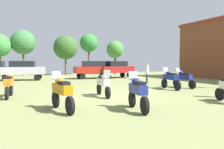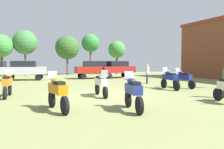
{
  "view_description": "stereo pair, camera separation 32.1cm",
  "coord_description": "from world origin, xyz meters",
  "px_view_note": "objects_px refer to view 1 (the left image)",
  "views": [
    {
      "loc": [
        -5.23,
        -11.88,
        1.89
      ],
      "look_at": [
        2.56,
        5.97,
        0.83
      ],
      "focal_mm": 36.42,
      "sensor_mm": 36.0,
      "label": 1
    },
    {
      "loc": [
        -4.94,
        -12.0,
        1.89
      ],
      "look_at": [
        2.56,
        5.97,
        0.83
      ],
      "focal_mm": 36.42,
      "sensor_mm": 36.0,
      "label": 2
    }
  ],
  "objects_px": {
    "motorcycle_2": "(170,79)",
    "motorcycle_6": "(62,92)",
    "motorcycle_3": "(184,78)",
    "car_4": "(116,68)",
    "motorcycle_7": "(138,92)",
    "motorcycle_1": "(103,83)",
    "person_1": "(147,72)",
    "car_1": "(23,69)",
    "car_2": "(93,68)",
    "tree_7": "(115,50)",
    "tree_5": "(23,42)",
    "tree_3": "(89,43)",
    "motorcycle_4": "(9,84)",
    "tree_1": "(65,48)"
  },
  "relations": [
    {
      "from": "motorcycle_1",
      "to": "car_4",
      "type": "distance_m",
      "value": 14.69
    },
    {
      "from": "tree_5",
      "to": "motorcycle_3",
      "type": "bearing_deg",
      "value": -64.03
    },
    {
      "from": "motorcycle_3",
      "to": "car_4",
      "type": "xyz_separation_m",
      "value": [
        -0.21,
        11.51,
        0.46
      ]
    },
    {
      "from": "car_4",
      "to": "motorcycle_4",
      "type": "bearing_deg",
      "value": 126.89
    },
    {
      "from": "motorcycle_3",
      "to": "motorcycle_2",
      "type": "bearing_deg",
      "value": -173.43
    },
    {
      "from": "motorcycle_2",
      "to": "tree_7",
      "type": "height_order",
      "value": "tree_7"
    },
    {
      "from": "car_4",
      "to": "tree_5",
      "type": "distance_m",
      "value": 13.91
    },
    {
      "from": "motorcycle_1",
      "to": "motorcycle_6",
      "type": "height_order",
      "value": "motorcycle_6"
    },
    {
      "from": "motorcycle_1",
      "to": "motorcycle_7",
      "type": "xyz_separation_m",
      "value": [
        -0.1,
        -3.89,
        0.02
      ]
    },
    {
      "from": "car_2",
      "to": "person_1",
      "type": "distance_m",
      "value": 8.01
    },
    {
      "from": "car_2",
      "to": "car_1",
      "type": "bearing_deg",
      "value": 88.36
    },
    {
      "from": "motorcycle_7",
      "to": "tree_5",
      "type": "bearing_deg",
      "value": 107.45
    },
    {
      "from": "motorcycle_3",
      "to": "motorcycle_6",
      "type": "distance_m",
      "value": 10.65
    },
    {
      "from": "car_1",
      "to": "tree_7",
      "type": "distance_m",
      "value": 15.84
    },
    {
      "from": "motorcycle_2",
      "to": "motorcycle_6",
      "type": "xyz_separation_m",
      "value": [
        -8.27,
        -4.04,
        0.01
      ]
    },
    {
      "from": "car_4",
      "to": "tree_3",
      "type": "xyz_separation_m",
      "value": [
        -0.43,
        9.05,
        3.62
      ]
    },
    {
      "from": "motorcycle_1",
      "to": "person_1",
      "type": "xyz_separation_m",
      "value": [
        6.23,
        5.43,
        0.29
      ]
    },
    {
      "from": "motorcycle_1",
      "to": "motorcycle_3",
      "type": "height_order",
      "value": "motorcycle_1"
    },
    {
      "from": "motorcycle_6",
      "to": "car_4",
      "type": "bearing_deg",
      "value": 50.91
    },
    {
      "from": "car_1",
      "to": "car_2",
      "type": "xyz_separation_m",
      "value": [
        7.49,
        -0.45,
        0.0
      ]
    },
    {
      "from": "motorcycle_1",
      "to": "tree_7",
      "type": "xyz_separation_m",
      "value": [
        10.2,
        20.96,
        3.11
      ]
    },
    {
      "from": "motorcycle_1",
      "to": "motorcycle_6",
      "type": "xyz_separation_m",
      "value": [
        -2.8,
        -2.8,
        0.03
      ]
    },
    {
      "from": "motorcycle_6",
      "to": "tree_3",
      "type": "height_order",
      "value": "tree_3"
    },
    {
      "from": "motorcycle_3",
      "to": "tree_3",
      "type": "relative_size",
      "value": 0.34
    },
    {
      "from": "motorcycle_4",
      "to": "car_1",
      "type": "height_order",
      "value": "car_1"
    },
    {
      "from": "motorcycle_2",
      "to": "car_1",
      "type": "bearing_deg",
      "value": 131.39
    },
    {
      "from": "motorcycle_7",
      "to": "car_2",
      "type": "height_order",
      "value": "car_2"
    },
    {
      "from": "motorcycle_2",
      "to": "tree_7",
      "type": "distance_m",
      "value": 20.51
    },
    {
      "from": "tree_3",
      "to": "motorcycle_4",
      "type": "bearing_deg",
      "value": -118.27
    },
    {
      "from": "person_1",
      "to": "tree_5",
      "type": "xyz_separation_m",
      "value": [
        -9.39,
        16.81,
        3.59
      ]
    },
    {
      "from": "tree_7",
      "to": "car_4",
      "type": "bearing_deg",
      "value": -113.84
    },
    {
      "from": "motorcycle_2",
      "to": "car_1",
      "type": "xyz_separation_m",
      "value": [
        -9.03,
        12.32,
        0.43
      ]
    },
    {
      "from": "car_4",
      "to": "tree_3",
      "type": "height_order",
      "value": "tree_3"
    },
    {
      "from": "motorcycle_2",
      "to": "motorcycle_3",
      "type": "distance_m",
      "value": 1.48
    },
    {
      "from": "motorcycle_2",
      "to": "car_1",
      "type": "height_order",
      "value": "car_1"
    },
    {
      "from": "motorcycle_1",
      "to": "tree_7",
      "type": "relative_size",
      "value": 0.42
    },
    {
      "from": "motorcycle_4",
      "to": "person_1",
      "type": "height_order",
      "value": "person_1"
    },
    {
      "from": "motorcycle_6",
      "to": "tree_5",
      "type": "bearing_deg",
      "value": 82.67
    },
    {
      "from": "tree_3",
      "to": "tree_5",
      "type": "relative_size",
      "value": 0.99
    },
    {
      "from": "motorcycle_6",
      "to": "motorcycle_7",
      "type": "bearing_deg",
      "value": -30.07
    },
    {
      "from": "motorcycle_1",
      "to": "motorcycle_2",
      "type": "xyz_separation_m",
      "value": [
        5.47,
        1.24,
        0.02
      ]
    },
    {
      "from": "tree_7",
      "to": "tree_5",
      "type": "bearing_deg",
      "value": 174.5
    },
    {
      "from": "motorcycle_2",
      "to": "motorcycle_4",
      "type": "height_order",
      "value": "motorcycle_2"
    },
    {
      "from": "car_1",
      "to": "car_4",
      "type": "distance_m",
      "value": 10.28
    },
    {
      "from": "car_4",
      "to": "person_1",
      "type": "relative_size",
      "value": 2.61
    },
    {
      "from": "car_2",
      "to": "tree_5",
      "type": "height_order",
      "value": "tree_5"
    },
    {
      "from": "tree_1",
      "to": "tree_5",
      "type": "xyz_separation_m",
      "value": [
        -5.74,
        0.55,
        0.59
      ]
    },
    {
      "from": "motorcycle_3",
      "to": "car_2",
      "type": "height_order",
      "value": "car_2"
    },
    {
      "from": "tree_7",
      "to": "car_2",
      "type": "bearing_deg",
      "value": -128.59
    },
    {
      "from": "motorcycle_7",
      "to": "tree_3",
      "type": "height_order",
      "value": "tree_3"
    }
  ]
}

